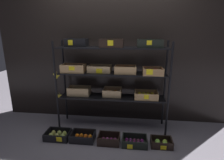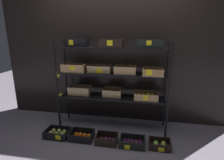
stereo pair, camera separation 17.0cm
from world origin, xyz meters
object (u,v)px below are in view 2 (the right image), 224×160
object	(u,v)px
crate_ground_pear	(58,133)
crate_ground_right_plum	(132,143)
crate_ground_plum	(107,140)
display_rack	(111,72)
crate_ground_apple_green	(160,145)
crate_ground_tangerine	(82,136)

from	to	relation	value
crate_ground_pear	crate_ground_right_plum	world-z (taller)	crate_ground_right_plum
crate_ground_plum	display_rack	bearing A→B (deg)	92.64
crate_ground_plum	crate_ground_apple_green	world-z (taller)	crate_ground_plum
display_rack	crate_ground_pear	distance (m)	1.28
crate_ground_tangerine	crate_ground_apple_green	size ratio (longest dim) A/B	1.20
crate_ground_pear	crate_ground_plum	bearing A→B (deg)	-2.07
crate_ground_tangerine	crate_ground_apple_green	distance (m)	1.16
display_rack	crate_ground_apple_green	distance (m)	1.29
crate_ground_pear	crate_ground_apple_green	size ratio (longest dim) A/B	1.22
display_rack	crate_ground_plum	world-z (taller)	display_rack
crate_ground_pear	crate_ground_plum	world-z (taller)	crate_ground_plum
crate_ground_tangerine	crate_ground_pear	bearing A→B (deg)	-179.78
crate_ground_right_plum	crate_ground_apple_green	size ratio (longest dim) A/B	1.20
crate_ground_plum	crate_ground_right_plum	bearing A→B (deg)	-0.10
crate_ground_plum	crate_ground_right_plum	world-z (taller)	crate_ground_plum
crate_ground_right_plum	display_rack	bearing A→B (deg)	129.04
crate_ground_right_plum	crate_ground_apple_green	xyz separation A→B (m)	(0.38, 0.01, 0.00)
display_rack	crate_ground_right_plum	size ratio (longest dim) A/B	5.17
display_rack	crate_ground_apple_green	size ratio (longest dim) A/B	6.20
crate_ground_plum	crate_ground_apple_green	xyz separation A→B (m)	(0.76, 0.01, -0.00)
crate_ground_tangerine	crate_ground_right_plum	xyz separation A→B (m)	(0.78, -0.03, -0.00)
crate_ground_apple_green	display_rack	bearing A→B (deg)	148.65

